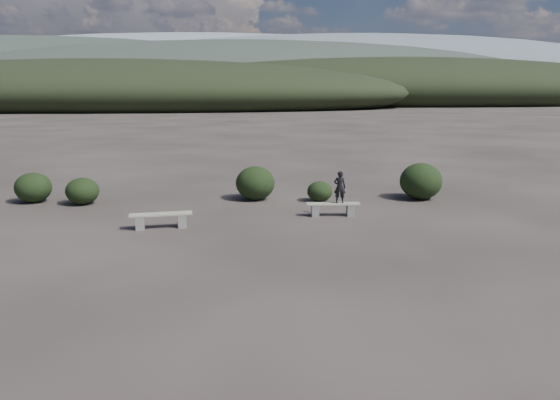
{
  "coord_description": "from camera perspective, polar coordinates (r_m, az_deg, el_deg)",
  "views": [
    {
      "loc": [
        -0.92,
        -10.9,
        4.15
      ],
      "look_at": [
        0.06,
        3.5,
        1.1
      ],
      "focal_mm": 35.0,
      "sensor_mm": 36.0,
      "label": 1
    }
  ],
  "objects": [
    {
      "name": "bench_right",
      "position": [
        17.65,
        5.56,
        -0.85
      ],
      "size": [
        1.73,
        0.41,
        0.43
      ],
      "rotation": [
        0.0,
        0.0,
        -0.03
      ],
      "color": "slate",
      "rests_on": "ground"
    },
    {
      "name": "shrub_c",
      "position": [
        19.81,
        4.18,
        0.9
      ],
      "size": [
        0.92,
        0.92,
        0.74
      ],
      "primitive_type": "ellipsoid",
      "color": "black",
      "rests_on": "ground"
    },
    {
      "name": "shrub_a",
      "position": [
        20.52,
        -19.95,
        0.89
      ],
      "size": [
        1.16,
        1.16,
        0.95
      ],
      "primitive_type": "ellipsoid",
      "color": "black",
      "rests_on": "ground"
    },
    {
      "name": "ground",
      "position": [
        11.69,
        0.87,
        -8.85
      ],
      "size": [
        1200.0,
        1200.0,
        0.0
      ],
      "primitive_type": "plane",
      "color": "#2B2421",
      "rests_on": "ground"
    },
    {
      "name": "shrub_b",
      "position": [
        20.07,
        -2.6,
        1.78
      ],
      "size": [
        1.44,
        1.44,
        1.23
      ],
      "primitive_type": "ellipsoid",
      "color": "black",
      "rests_on": "ground"
    },
    {
      "name": "shrub_d",
      "position": [
        20.77,
        14.51,
        1.92
      ],
      "size": [
        1.54,
        1.54,
        1.35
      ],
      "primitive_type": "ellipsoid",
      "color": "black",
      "rests_on": "ground"
    },
    {
      "name": "shrub_f",
      "position": [
        21.52,
        -24.39,
        1.2
      ],
      "size": [
        1.27,
        1.27,
        1.08
      ],
      "primitive_type": "ellipsoid",
      "color": "black",
      "rests_on": "ground"
    },
    {
      "name": "seated_person",
      "position": [
        17.54,
        6.26,
        1.35
      ],
      "size": [
        0.43,
        0.33,
        1.04
      ],
      "primitive_type": "imported",
      "rotation": [
        0.0,
        0.0,
        2.91
      ],
      "color": "black",
      "rests_on": "bench_right"
    },
    {
      "name": "bench_left",
      "position": [
        16.44,
        -12.32,
        -1.97
      ],
      "size": [
        1.85,
        0.65,
        0.45
      ],
      "rotation": [
        0.0,
        0.0,
        0.15
      ],
      "color": "slate",
      "rests_on": "ground"
    },
    {
      "name": "mountain_ridges",
      "position": [
        350.08,
        -5.09,
        12.98
      ],
      "size": [
        500.0,
        400.0,
        56.0
      ],
      "color": "black",
      "rests_on": "ground"
    }
  ]
}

